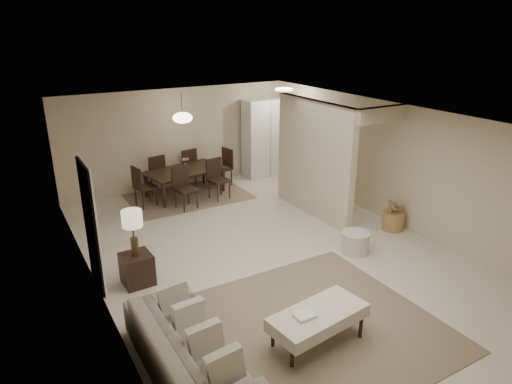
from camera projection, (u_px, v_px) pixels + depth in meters
floor at (273, 255)px, 8.32m from camera, size 9.00×9.00×0.00m
ceiling at (275, 119)px, 7.45m from camera, size 9.00×9.00×0.00m
back_wall at (179, 138)px, 11.53m from camera, size 6.00×0.00×6.00m
left_wall at (95, 228)px, 6.47m from camera, size 0.00×9.00×9.00m
right_wall at (398, 166)px, 9.30m from camera, size 0.00×9.00×9.00m
partition at (314, 159)px, 9.75m from camera, size 0.15×2.50×2.50m
doorway at (91, 227)px, 7.05m from camera, size 0.04×0.90×2.04m
pantry_cabinet at (265, 138)px, 12.43m from camera, size 1.20×0.55×2.10m
flush_light at (284, 89)px, 11.14m from camera, size 0.44×0.44×0.05m
living_rug at (315, 325)px, 6.38m from camera, size 3.20×3.20×0.01m
sofa at (190, 350)px, 5.38m from camera, size 2.38×0.94×0.70m
ottoman_bench at (318, 318)px, 5.92m from camera, size 1.39×0.77×0.48m
side_table at (137, 269)px, 7.34m from camera, size 0.48×0.48×0.51m
table_lamp at (132, 223)px, 7.05m from camera, size 0.32×0.32×0.76m
round_pouf at (355, 243)px, 8.35m from camera, size 0.51×0.51×0.40m
wicker_basket at (393, 221)px, 9.32m from camera, size 0.55×0.55×0.38m
dining_rug at (187, 195)px, 11.23m from camera, size 2.80×2.10×0.01m
dining_table at (186, 183)px, 11.12m from camera, size 2.02×1.36×0.65m
dining_chairs at (186, 176)px, 11.06m from camera, size 2.64×2.10×0.97m
vase at (185, 167)px, 10.98m from camera, size 0.21×0.21×0.16m
yellow_mat at (336, 208)px, 10.45m from camera, size 0.84×0.56×0.01m
pendant_light at (182, 118)px, 10.57m from camera, size 0.46×0.46×0.71m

